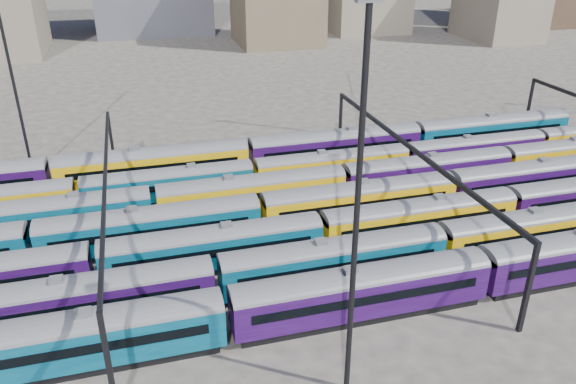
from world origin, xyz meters
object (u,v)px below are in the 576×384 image
object	(u,v)px
rake_1	(538,226)
mast_2	(357,205)
rake_0	(482,267)
rake_2	(321,228)

from	to	relation	value
rake_1	mast_2	size ratio (longest dim) A/B	3.97
rake_0	mast_2	xyz separation A→B (m)	(-14.55, -7.00, 11.21)
rake_0	rake_1	size ratio (longest dim) A/B	1.26
rake_1	mast_2	world-z (taller)	mast_2
rake_0	rake_2	world-z (taller)	rake_0
mast_2	rake_0	bearing A→B (deg)	25.69
rake_0	mast_2	bearing A→B (deg)	-154.31
rake_2	rake_0	bearing A→B (deg)	-43.05
mast_2	rake_2	bearing A→B (deg)	77.26
rake_0	rake_2	distance (m)	14.65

